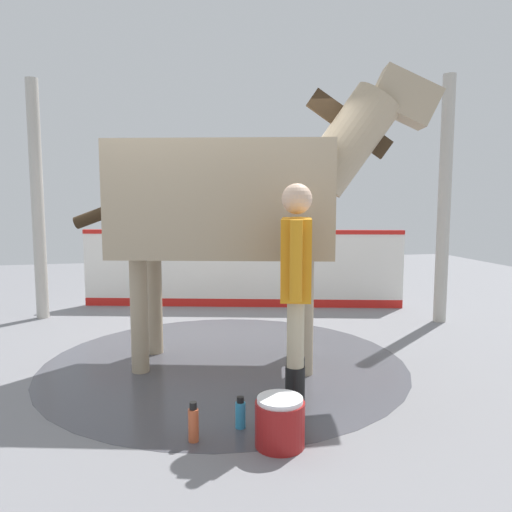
# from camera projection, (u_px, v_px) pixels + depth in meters

# --- Properties ---
(ground_plane) EXTENTS (16.00, 16.00, 0.02)m
(ground_plane) POSITION_uv_depth(u_px,v_px,m) (197.00, 356.00, 5.04)
(ground_plane) COLOR gray
(wet_patch) EXTENTS (3.50, 3.50, 0.00)m
(wet_patch) POSITION_uv_depth(u_px,v_px,m) (225.00, 362.00, 4.82)
(wet_patch) COLOR #4C4C54
(wet_patch) RESTS_ON ground
(barrier_wall) EXTENTS (4.59, 1.28, 1.15)m
(barrier_wall) POSITION_uv_depth(u_px,v_px,m) (242.00, 271.00, 7.29)
(barrier_wall) COLOR white
(barrier_wall) RESTS_ON ground
(roof_post_near) EXTENTS (0.16, 0.16, 3.14)m
(roof_post_near) POSITION_uv_depth(u_px,v_px,m) (444.00, 201.00, 6.27)
(roof_post_near) COLOR #B7B2A8
(roof_post_near) RESTS_ON ground
(roof_post_far) EXTENTS (0.16, 0.16, 3.14)m
(roof_post_far) POSITION_uv_depth(u_px,v_px,m) (37.00, 201.00, 6.48)
(roof_post_far) COLOR #B7B2A8
(roof_post_far) RESTS_ON ground
(horse) EXTENTS (3.36, 1.50, 2.79)m
(horse) POSITION_uv_depth(u_px,v_px,m) (238.00, 198.00, 4.63)
(horse) COLOR tan
(horse) RESTS_ON ground
(handler) EXTENTS (0.36, 0.66, 1.71)m
(handler) POSITION_uv_depth(u_px,v_px,m) (296.00, 279.00, 3.73)
(handler) COLOR black
(handler) RESTS_ON ground
(wash_bucket) EXTENTS (0.32, 0.32, 0.32)m
(wash_bucket) POSITION_uv_depth(u_px,v_px,m) (280.00, 422.00, 3.17)
(wash_bucket) COLOR maroon
(wash_bucket) RESTS_ON ground
(bottle_shampoo) EXTENTS (0.07, 0.07, 0.22)m
(bottle_shampoo) POSITION_uv_depth(u_px,v_px,m) (240.00, 414.00, 3.43)
(bottle_shampoo) COLOR #3399CC
(bottle_shampoo) RESTS_ON ground
(bottle_spray) EXTENTS (0.07, 0.07, 0.27)m
(bottle_spray) POSITION_uv_depth(u_px,v_px,m) (193.00, 423.00, 3.23)
(bottle_spray) COLOR #CC5933
(bottle_spray) RESTS_ON ground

